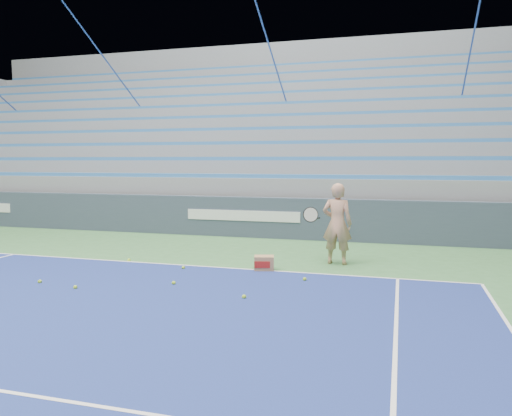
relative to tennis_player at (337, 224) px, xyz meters
The scene contains 11 objects.
sponsor_barrier 4.16m from the tennis_player, 134.34° to the left, with size 30.00×0.32×1.10m.
bleachers 9.29m from the tennis_player, 108.50° to the left, with size 31.00×9.15×7.30m.
tennis_player is the anchor object (origin of this frame).
ball_box 1.74m from the tennis_player, 141.80° to the right, with size 0.43×0.37×0.28m.
tennis_ball_0 3.56m from the tennis_player, 134.24° to the right, with size 0.07×0.07×0.07m, color #ABDA2C.
tennis_ball_1 3.25m from the tennis_player, 108.94° to the right, with size 0.07×0.07×0.07m, color #ABDA2C.
tennis_ball_2 4.35m from the tennis_player, 166.81° to the right, with size 0.07×0.07×0.07m, color #ABDA2C.
tennis_ball_3 1.83m from the tennis_player, 102.21° to the right, with size 0.07×0.07×0.07m, color #ABDA2C.
tennis_ball_4 3.18m from the tennis_player, 154.32° to the right, with size 0.07×0.07×0.07m, color #ABDA2C.
tennis_ball_5 5.06m from the tennis_player, 140.13° to the right, with size 0.07×0.07×0.07m, color #ABDA2C.
tennis_ball_6 5.62m from the tennis_player, 146.87° to the right, with size 0.07×0.07×0.07m, color #ABDA2C.
Camera 1 is at (4.13, 2.89, 2.09)m, focal length 35.00 mm.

